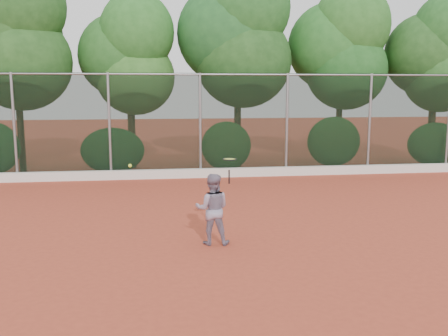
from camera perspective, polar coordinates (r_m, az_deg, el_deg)
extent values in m
plane|color=#AD3F28|center=(10.34, 0.75, -7.73)|extent=(80.00, 80.00, 0.00)
cube|color=silver|center=(16.91, -2.64, -0.59)|extent=(24.00, 0.20, 0.30)
imported|color=gray|center=(9.64, -1.34, -4.71)|extent=(0.75, 0.62, 1.38)
cube|color=black|center=(16.89, -2.73, 4.87)|extent=(24.00, 0.01, 3.50)
cylinder|color=gray|center=(16.85, -2.78, 10.65)|extent=(24.00, 0.06, 0.06)
cylinder|color=gray|center=(17.43, -22.84, 4.30)|extent=(0.09, 0.09, 3.50)
cylinder|color=gray|center=(16.90, -12.95, 4.66)|extent=(0.09, 0.09, 3.50)
cylinder|color=gray|center=(16.89, -2.73, 4.87)|extent=(0.09, 0.09, 3.50)
cylinder|color=gray|center=(17.41, 7.19, 4.94)|extent=(0.09, 0.09, 3.50)
cylinder|color=gray|center=(18.41, 16.29, 4.87)|extent=(0.09, 0.09, 3.50)
cylinder|color=gray|center=(19.81, 24.27, 4.71)|extent=(0.09, 0.09, 3.50)
cylinder|color=#472B1B|center=(19.37, -22.20, 3.86)|extent=(0.24, 0.24, 2.90)
ellipsoid|color=#336727|center=(19.18, -22.13, 11.16)|extent=(3.50, 2.90, 3.40)
ellipsoid|color=#326727|center=(19.67, -23.54, 13.93)|extent=(3.80, 3.10, 3.70)
ellipsoid|color=#2F6827|center=(19.24, -22.26, 16.84)|extent=(3.10, 2.60, 3.20)
cylinder|color=#482C1B|center=(19.19, -10.49, 3.59)|extent=(0.28, 0.28, 2.40)
ellipsoid|color=#2E6121|center=(19.00, -10.09, 10.19)|extent=(2.90, 2.40, 2.80)
ellipsoid|color=#20531C|center=(19.36, -11.63, 12.50)|extent=(3.20, 2.70, 3.10)
ellipsoid|color=#225C1F|center=(18.90, -9.94, 15.07)|extent=(2.70, 2.30, 2.90)
cylinder|color=#3F2D18|center=(19.09, 1.55, 4.62)|extent=(0.26, 0.26, 3.00)
ellipsoid|color=#2F6426|center=(18.99, 2.25, 12.14)|extent=(3.60, 3.00, 3.50)
ellipsoid|color=#2A702D|center=(19.29, 0.59, 15.08)|extent=(3.90, 3.20, 3.80)
ellipsoid|color=#30762D|center=(19.11, 2.65, 17.85)|extent=(3.20, 2.70, 3.30)
cylinder|color=#3D2B17|center=(20.36, 12.96, 4.24)|extent=(0.24, 0.24, 2.70)
ellipsoid|color=#1B4F1B|center=(20.28, 13.84, 10.84)|extent=(3.20, 2.70, 3.10)
ellipsoid|color=#205A1E|center=(20.44, 12.28, 13.41)|extent=(3.50, 2.90, 3.40)
ellipsoid|color=#235A1E|center=(20.35, 14.40, 15.62)|extent=(3.00, 2.50, 3.10)
cylinder|color=#44301A|center=(21.59, 22.58, 3.78)|extent=(0.28, 0.28, 2.50)
ellipsoid|color=#37722B|center=(21.55, 23.55, 9.71)|extent=(3.00, 2.50, 2.90)
ellipsoid|color=#306426|center=(21.59, 22.11, 11.92)|extent=(3.30, 2.80, 3.20)
ellipsoid|color=#2F6E2A|center=(21.61, 24.20, 13.92)|extent=(2.80, 2.40, 3.00)
ellipsoid|color=#275F24|center=(17.78, -12.62, 1.96)|extent=(2.20, 1.16, 1.60)
ellipsoid|color=#356E29|center=(17.87, 0.26, 2.54)|extent=(1.80, 1.04, 1.76)
ellipsoid|color=#346E2A|center=(18.83, 12.42, 2.97)|extent=(2.00, 1.10, 1.84)
ellipsoid|color=#306928|center=(20.57, 22.95, 2.54)|extent=(2.16, 1.12, 1.64)
cylinder|color=black|center=(9.52, 0.59, -1.02)|extent=(0.04, 0.04, 0.27)
torus|color=black|center=(9.40, 0.65, 1.02)|extent=(0.32, 0.32, 0.03)
cylinder|color=#C1D03D|center=(9.40, 0.65, 1.02)|extent=(0.27, 0.27, 0.01)
sphere|color=#D6EA35|center=(9.57, -10.69, 0.26)|extent=(0.07, 0.07, 0.07)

